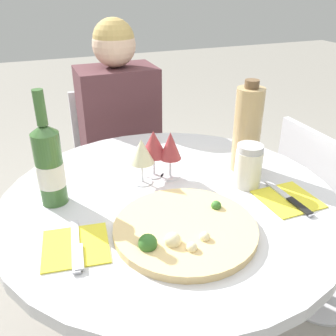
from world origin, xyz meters
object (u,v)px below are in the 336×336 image
dining_table (170,235)px  chair_empty_side (325,226)px  wine_bottle (49,165)px  tall_carafe (247,129)px  seated_diner (126,168)px  pizza_large (184,229)px  chair_behind_diner (120,176)px

dining_table → chair_empty_side: 0.73m
wine_bottle → tall_carafe: (0.59, -0.02, 0.02)m
seated_diner → pizza_large: 0.85m
chair_behind_diner → wine_bottle: bearing=63.6°
dining_table → tall_carafe: tall_carafe is taller
wine_bottle → tall_carafe: 0.59m
dining_table → chair_behind_diner: bearing=87.3°
seated_diner → wine_bottle: 0.74m
dining_table → seated_diner: bearing=86.7°
chair_empty_side → pizza_large: bearing=-71.6°
chair_behind_diner → chair_empty_side: bearing=133.0°
wine_bottle → chair_behind_diner: bearing=63.6°
seated_diner → wine_bottle: (-0.34, -0.55, 0.34)m
pizza_large → chair_empty_side: bearing=18.4°
pizza_large → tall_carafe: (0.31, 0.24, 0.12)m
seated_diner → pizza_large: seated_diner is taller
chair_behind_diner → dining_table: bearing=87.3°
dining_table → wine_bottle: size_ratio=3.02×
dining_table → wine_bottle: (-0.31, 0.09, 0.25)m
chair_empty_side → wine_bottle: (-1.00, 0.02, 0.46)m
dining_table → seated_diner: (0.04, 0.64, -0.09)m
tall_carafe → pizza_large: bearing=-142.3°
seated_diner → chair_empty_side: 0.88m
chair_behind_diner → chair_empty_side: 0.97m
pizza_large → wine_bottle: wine_bottle is taller
seated_diner → chair_empty_side: bearing=139.2°
pizza_large → tall_carafe: size_ratio=1.22×
chair_behind_diner → seated_diner: 0.18m
chair_behind_diner → chair_empty_side: same height
dining_table → seated_diner: size_ratio=0.83×
chair_behind_diner → wine_bottle: size_ratio=2.60×
chair_empty_side → pizza_large: chair_empty_side is taller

